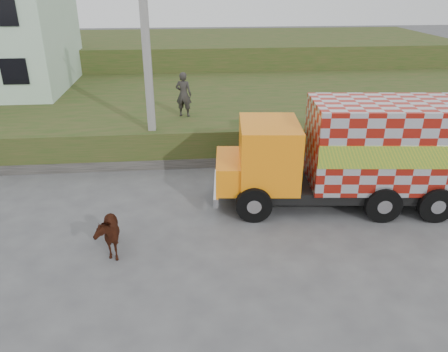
{
  "coord_description": "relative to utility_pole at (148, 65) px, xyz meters",
  "views": [
    {
      "loc": [
        0.3,
        -12.36,
        7.07
      ],
      "look_at": [
        1.5,
        0.27,
        1.3
      ],
      "focal_mm": 35.0,
      "sensor_mm": 36.0,
      "label": 1
    }
  ],
  "objects": [
    {
      "name": "embankment_far",
      "position": [
        1.0,
        17.4,
        -2.58
      ],
      "size": [
        40.0,
        12.0,
        3.0
      ],
      "primitive_type": "cube",
      "color": "#284617",
      "rests_on": "ground"
    },
    {
      "name": "pedestrian",
      "position": [
        1.31,
        1.8,
        -1.61
      ],
      "size": [
        0.81,
        0.66,
        1.93
      ],
      "primitive_type": "imported",
      "rotation": [
        0.0,
        0.0,
        2.83
      ],
      "color": "#2F2C2A",
      "rests_on": "embankment"
    },
    {
      "name": "utility_pole",
      "position": [
        0.0,
        0.0,
        0.0
      ],
      "size": [
        1.2,
        0.3,
        8.0
      ],
      "color": "gray",
      "rests_on": "ground"
    },
    {
      "name": "ground",
      "position": [
        1.0,
        -4.6,
        -4.08
      ],
      "size": [
        120.0,
        120.0,
        0.0
      ],
      "primitive_type": "plane",
      "color": "#474749",
      "rests_on": "ground"
    },
    {
      "name": "cargo_truck",
      "position": [
        6.69,
        -4.09,
        -2.25
      ],
      "size": [
        8.15,
        3.41,
        3.54
      ],
      "rotation": [
        0.0,
        0.0,
        -0.1
      ],
      "color": "black",
      "rests_on": "ground"
    },
    {
      "name": "embankment",
      "position": [
        1.0,
        5.4,
        -3.33
      ],
      "size": [
        40.0,
        12.0,
        1.5
      ],
      "primitive_type": "cube",
      "color": "#284617",
      "rests_on": "ground"
    },
    {
      "name": "retaining_strip",
      "position": [
        -1.0,
        -0.4,
        -3.88
      ],
      "size": [
        16.0,
        0.5,
        0.4
      ],
      "primitive_type": "cube",
      "color": "#595651",
      "rests_on": "ground"
    },
    {
      "name": "cow",
      "position": [
        -0.97,
        -6.34,
        -3.42
      ],
      "size": [
        1.03,
        1.67,
        1.31
      ],
      "primitive_type": "imported",
      "rotation": [
        0.0,
        0.0,
        0.22
      ],
      "color": "#35130D",
      "rests_on": "ground"
    }
  ]
}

